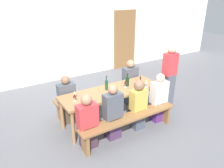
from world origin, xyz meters
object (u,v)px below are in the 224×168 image
(wine_glass_3, at_px, (125,82))
(wine_glass_4, at_px, (75,93))
(seated_guest_near_2, at_px, (138,105))
(seated_guest_far_0, at_px, (67,101))
(seated_guest_far_1, at_px, (130,83))
(wine_bottle_2, at_px, (140,85))
(bench_near, at_px, (130,120))
(seated_guest_near_3, at_px, (159,99))
(wine_bottle_0, at_px, (127,81))
(seated_guest_near_1, at_px, (113,114))
(wine_bottle_1, at_px, (106,85))
(wine_glass_2, at_px, (75,96))
(wine_glass_1, at_px, (147,82))
(standing_host, at_px, (169,77))
(wooden_door, at_px, (125,40))
(seated_guest_near_0, at_px, (88,123))
(bench_far, at_px, (98,95))
(tasting_table, at_px, (112,94))
(wine_glass_0, at_px, (139,83))

(wine_glass_3, xyz_separation_m, wine_glass_4, (-1.13, 0.12, -0.02))
(seated_guest_near_2, distance_m, seated_guest_far_0, 1.53)
(seated_guest_far_1, bearing_deg, wine_bottle_2, -22.73)
(bench_near, distance_m, seated_guest_near_2, 0.39)
(seated_guest_far_0, bearing_deg, seated_guest_near_3, 59.59)
(wine_glass_3, bearing_deg, wine_bottle_0, 30.98)
(wine_glass_3, relative_size, seated_guest_near_1, 0.16)
(wine_bottle_1, height_order, wine_glass_2, wine_bottle_1)
(wine_glass_1, relative_size, seated_guest_far_1, 0.14)
(wine_bottle_1, distance_m, standing_host, 1.62)
(bench_near, distance_m, standing_host, 1.65)
(wine_glass_3, bearing_deg, wine_glass_2, -179.03)
(seated_guest_far_1, bearing_deg, wine_glass_1, -9.35)
(wooden_door, relative_size, seated_guest_near_2, 1.92)
(bench_near, xyz_separation_m, wine_bottle_0, (0.42, 0.69, 0.50))
(wooden_door, bearing_deg, wine_glass_4, -138.23)
(bench_near, xyz_separation_m, wine_bottle_1, (-0.08, 0.75, 0.51))
(wine_bottle_1, bearing_deg, seated_guest_far_1, 23.69)
(seated_guest_near_2, bearing_deg, wine_bottle_1, 33.50)
(seated_guest_near_1, xyz_separation_m, seated_guest_far_1, (1.16, 1.01, 0.02))
(wine_glass_1, height_order, wine_glass_4, wine_glass_1)
(seated_guest_near_0, distance_m, seated_guest_far_1, 1.97)
(bench_near, distance_m, seated_guest_far_0, 1.44)
(bench_far, height_order, seated_guest_near_1, seated_guest_near_1)
(wine_bottle_1, bearing_deg, bench_far, 82.00)
(bench_near, bearing_deg, wooden_door, 56.32)
(seated_guest_near_2, xyz_separation_m, seated_guest_far_1, (0.54, 1.01, 0.02))
(wine_bottle_2, height_order, wine_glass_1, wine_bottle_2)
(seated_guest_near_2, bearing_deg, seated_guest_near_1, 90.00)
(bench_near, height_order, standing_host, standing_host)
(wine_glass_4, distance_m, seated_guest_near_3, 1.83)
(wine_bottle_0, distance_m, seated_guest_near_3, 0.79)
(seated_guest_near_2, distance_m, seated_guest_near_3, 0.57)
(tasting_table, height_order, wine_bottle_0, wine_bottle_0)
(wine_bottle_1, height_order, seated_guest_near_1, seated_guest_near_1)
(seated_guest_near_1, bearing_deg, wine_glass_1, -76.21)
(wine_bottle_1, xyz_separation_m, seated_guest_far_1, (0.93, 0.41, -0.32))
(bench_far, height_order, standing_host, standing_host)
(standing_host, bearing_deg, seated_guest_far_1, -45.13)
(wine_bottle_0, bearing_deg, wine_glass_2, -176.61)
(wooden_door, relative_size, bench_far, 0.98)
(seated_guest_far_1, bearing_deg, tasting_table, -59.47)
(wooden_door, distance_m, tasting_table, 3.86)
(wine_glass_0, bearing_deg, wine_glass_1, -20.58)
(wine_bottle_1, distance_m, seated_guest_far_1, 1.07)
(bench_far, xyz_separation_m, standing_host, (1.52, -0.81, 0.43))
(bench_far, bearing_deg, wine_bottle_2, -61.04)
(seated_guest_far_1, bearing_deg, wine_bottle_0, -42.62)
(wooden_door, distance_m, wine_glass_2, 4.47)
(seated_guest_near_2, height_order, seated_guest_far_1, seated_guest_far_1)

